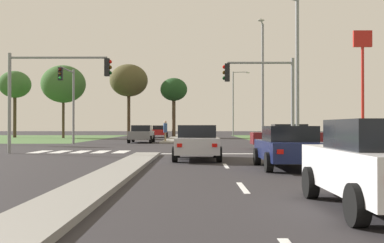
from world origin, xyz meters
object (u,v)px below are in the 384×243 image
treeline_second (63,84)px  treeline_fourth (174,90)px  street_lamp_third (263,76)px  car_grey_near (142,134)px  traffic_signal_far_left (69,92)px  car_navy_second (289,147)px  car_white_fourth (384,164)px  car_red_fifth (159,131)px  car_maroon_sixth (287,136)px  street_lamp_fourth (235,100)px  car_silver_third (197,142)px  treeline_near (15,85)px  traffic_signal_near_left (49,83)px  treeline_third (129,81)px  fastfood_pole_sign (362,60)px  pedestrian_at_median (165,129)px  street_lamp_second (295,65)px  traffic_signal_near_right (266,88)px

treeline_second → treeline_fourth: 13.64m
street_lamp_third → treeline_second: 27.46m
car_grey_near → traffic_signal_far_left: bearing=39.6°
car_navy_second → car_white_fourth: size_ratio=1.03×
car_grey_near → treeline_fourth: 19.22m
car_red_fifth → street_lamp_third: 23.70m
treeline_second → traffic_signal_far_left: bearing=-73.0°
car_maroon_sixth → street_lamp_fourth: size_ratio=0.46×
car_silver_third → treeline_fourth: bearing=94.0°
car_silver_third → car_red_fifth: car_red_fifth is taller
traffic_signal_far_left → treeline_near: size_ratio=0.72×
traffic_signal_near_left → traffic_signal_far_left: (-2.10, 11.82, 0.36)m
traffic_signal_near_left → treeline_third: (-0.82, 36.10, 3.63)m
traffic_signal_near_left → fastfood_pole_sign: size_ratio=0.52×
pedestrian_at_median → street_lamp_third: bearing=-21.2°
car_navy_second → street_lamp_third: 24.14m
treeline_fourth → street_lamp_second: bearing=-75.9°
treeline_near → treeline_second: (6.91, -2.59, -0.14)m
car_navy_second → treeline_second: bearing=115.5°
street_lamp_third → treeline_near: street_lamp_third is taller
street_lamp_third → treeline_near: (-28.64, 19.36, 1.00)m
treeline_near → treeline_second: 7.38m
fastfood_pole_sign → treeline_second: (-32.26, 11.08, -1.35)m
traffic_signal_near_right → street_lamp_second: street_lamp_second is taller
car_grey_near → fastfood_pole_sign: bearing=-168.8°
pedestrian_at_median → street_lamp_second: bearing=-74.8°
car_silver_third → traffic_signal_near_left: traffic_signal_near_left is taller
car_red_fifth → treeline_third: bearing=-9.4°
traffic_signal_near_right → treeline_second: (-19.78, 31.45, 3.05)m
car_navy_second → treeline_near: (-26.11, 42.85, 5.93)m
car_silver_third → traffic_signal_far_left: (-10.05, 16.48, 3.37)m
street_lamp_second → treeline_near: (-28.52, 32.70, 1.80)m
car_maroon_sixth → treeline_fourth: size_ratio=0.59×
car_maroon_sixth → treeline_near: 41.49m
car_navy_second → treeline_third: (-11.92, 44.92, 6.66)m
car_white_fourth → car_grey_near: bearing=103.6°
car_grey_near → car_red_fifth: 19.24m
street_lamp_second → pedestrian_at_median: (-8.22, 14.28, -3.66)m
car_red_fifth → car_maroon_sixth: 32.45m
traffic_signal_far_left → traffic_signal_near_left: bearing=-79.9°
car_grey_near → car_white_fourth: bearing=103.6°
street_lamp_third → pedestrian_at_median: street_lamp_third is taller
car_white_fourth → car_maroon_sixth: 21.69m
street_lamp_second → street_lamp_third: street_lamp_third is taller
traffic_signal_near_left → street_lamp_second: 13.61m
street_lamp_third → treeline_third: street_lamp_third is taller
treeline_third → treeline_fourth: bearing=-14.4°
car_white_fourth → car_maroon_sixth: same height
car_grey_near → treeline_fourth: treeline_fourth is taller
traffic_signal_near_left → treeline_second: treeline_second is taller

